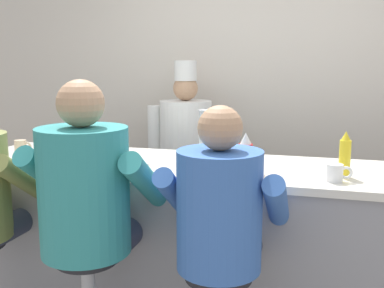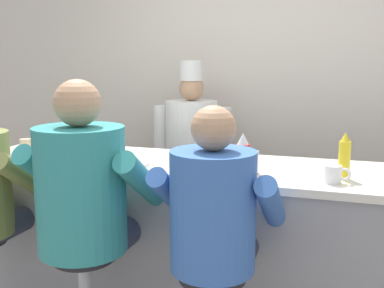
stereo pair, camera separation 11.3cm
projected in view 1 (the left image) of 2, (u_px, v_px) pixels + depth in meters
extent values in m
cube|color=beige|center=(257.00, 95.00, 3.77)|extent=(10.00, 0.06, 2.70)
cube|color=gray|center=(223.00, 254.00, 2.65)|extent=(3.09, 0.72, 1.00)
cube|color=silver|center=(224.00, 169.00, 2.56)|extent=(3.16, 0.75, 0.04)
cylinder|color=red|center=(245.00, 161.00, 2.24)|extent=(0.07, 0.07, 0.18)
cone|color=white|center=(246.00, 138.00, 2.22)|extent=(0.06, 0.06, 0.06)
cylinder|color=yellow|center=(345.00, 159.00, 2.27)|extent=(0.06, 0.06, 0.19)
cone|color=yellow|center=(346.00, 136.00, 2.25)|extent=(0.05, 0.05, 0.05)
cylinder|color=white|center=(128.00, 164.00, 2.55)|extent=(0.24, 0.24, 0.02)
ellipsoid|color=#E0BC60|center=(128.00, 160.00, 2.55)|extent=(0.11, 0.08, 0.03)
cylinder|color=#4C7FB7|center=(215.00, 170.00, 2.33)|extent=(0.14, 0.14, 0.05)
cylinder|color=beige|center=(21.00, 147.00, 2.90)|extent=(0.08, 0.08, 0.09)
torus|color=beige|center=(27.00, 146.00, 2.88)|extent=(0.06, 0.01, 0.06)
cylinder|color=white|center=(335.00, 173.00, 2.19)|extent=(0.08, 0.08, 0.09)
torus|color=white|center=(346.00, 173.00, 2.17)|extent=(0.06, 0.01, 0.06)
cylinder|color=#B7BABF|center=(206.00, 137.00, 2.62)|extent=(0.09, 0.09, 0.30)
cylinder|color=silver|center=(206.00, 111.00, 2.60)|extent=(0.09, 0.09, 0.01)
cube|color=silver|center=(249.00, 162.00, 2.36)|extent=(0.10, 0.06, 0.12)
cube|color=black|center=(248.00, 163.00, 2.33)|extent=(0.06, 0.01, 0.04)
cylinder|color=#33384C|center=(14.00, 224.00, 2.50)|extent=(0.15, 0.39, 0.15)
cylinder|color=olive|center=(24.00, 180.00, 2.33)|extent=(0.10, 0.42, 0.33)
cylinder|color=#232328|center=(87.00, 256.00, 2.18)|extent=(0.30, 0.30, 0.05)
cylinder|color=#33384C|center=(89.00, 231.00, 2.40)|extent=(0.16, 0.43, 0.16)
cylinder|color=#33384C|center=(125.00, 235.00, 2.34)|extent=(0.16, 0.43, 0.16)
cylinder|color=teal|center=(84.00, 191.00, 2.12)|extent=(0.43, 0.43, 0.61)
cylinder|color=teal|center=(49.00, 175.00, 2.30)|extent=(0.11, 0.46, 0.37)
cylinder|color=teal|center=(147.00, 182.00, 2.16)|extent=(0.11, 0.46, 0.37)
sphere|color=tan|center=(81.00, 103.00, 2.05)|extent=(0.22, 0.22, 0.22)
cylinder|color=#232328|center=(219.00, 273.00, 2.00)|extent=(0.30, 0.30, 0.05)
cylinder|color=#33384C|center=(208.00, 246.00, 2.20)|extent=(0.14, 0.37, 0.14)
cylinder|color=#33384C|center=(246.00, 250.00, 2.15)|extent=(0.14, 0.37, 0.14)
cylinder|color=#3866B7|center=(219.00, 210.00, 1.95)|extent=(0.37, 0.37, 0.53)
cylinder|color=#3866B7|center=(175.00, 194.00, 2.11)|extent=(0.10, 0.40, 0.32)
cylinder|color=#3866B7|center=(277.00, 202.00, 1.99)|extent=(0.10, 0.40, 0.32)
sphere|color=tan|center=(220.00, 128.00, 1.89)|extent=(0.19, 0.19, 0.19)
cube|color=#232328|center=(186.00, 215.00, 3.70)|extent=(0.31, 0.17, 0.76)
cube|color=white|center=(184.00, 199.00, 3.63)|extent=(0.28, 0.02, 0.45)
cylinder|color=white|center=(186.00, 136.00, 3.58)|extent=(0.41, 0.41, 0.57)
sphere|color=tan|center=(186.00, 88.00, 3.52)|extent=(0.20, 0.20, 0.20)
cylinder|color=white|center=(185.00, 71.00, 3.49)|extent=(0.18, 0.18, 0.16)
cylinder|color=white|center=(155.00, 135.00, 3.65)|extent=(0.11, 0.11, 0.48)
cylinder|color=white|center=(218.00, 138.00, 3.51)|extent=(0.11, 0.11, 0.48)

